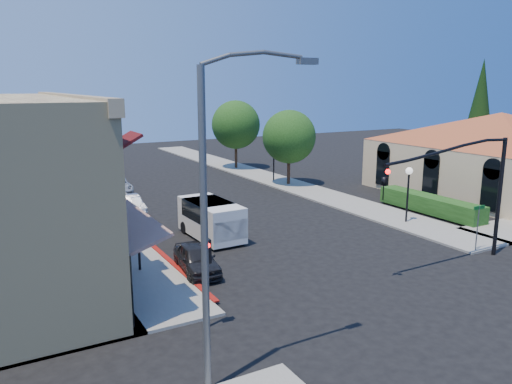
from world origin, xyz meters
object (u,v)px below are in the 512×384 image
secondary_signal (206,267)px  parked_car_c (122,202)px  lamppost_right_near (409,181)px  white_van (211,217)px  parked_car_a (196,259)px  lamppost_left_near (137,215)px  cobra_streetlight (216,209)px  parked_car_d (116,185)px  lamppost_right_far (274,151)px  lamppost_left_far (79,170)px  street_tree_a (289,137)px  street_name_sign (478,221)px  signal_mast_arm (473,180)px  parked_car_b (130,204)px  conifer_far (480,108)px  street_tree_b (236,125)px

secondary_signal → parked_car_c: bearing=84.5°
parked_car_c → lamppost_right_near: bearing=-38.2°
white_van → parked_car_a: 5.25m
lamppost_left_near → white_van: size_ratio=0.74×
cobra_streetlight → parked_car_d: cobra_streetlight is taller
parked_car_d → lamppost_right_far: bearing=-3.8°
lamppost_left_far → parked_car_d: 5.68m
lamppost_left_near → white_van: (5.07, 3.13, -1.51)m
street_tree_a → cobra_streetlight: size_ratio=0.70×
lamppost_left_far → parked_car_a: 15.61m
street_name_sign → parked_car_d: street_name_sign is taller
lamppost_right_far → lamppost_left_near: bearing=-136.7°
parked_car_a → parked_car_d: bearing=93.2°
street_tree_a → secondary_signal: street_tree_a is taller
signal_mast_arm → lamppost_right_near: (2.64, 6.50, -1.35)m
signal_mast_arm → cobra_streetlight: size_ratio=0.86×
parked_car_b → lamppost_left_far: bearing=131.0°
signal_mast_arm → parked_car_d: 27.05m
street_name_sign → white_van: bearing=140.8°
parked_car_b → parked_car_d: (0.81, 7.00, 0.02)m
conifer_far → parked_car_b: conifer_far is taller
parked_car_b → parked_car_a: bearing=-91.6°
cobra_streetlight → parked_car_b: (3.27, 21.00, -4.66)m
conifer_far → parked_car_c: conifer_far is taller
lamppost_left_far → secondary_signal: bearing=-88.6°
street_tree_a → parked_car_d: street_tree_a is taller
lamppost_left_far → parked_car_b: (2.62, -3.00, -2.12)m
conifer_far → parked_car_b: (-33.88, 1.00, -5.75)m
street_tree_b → secondary_signal: size_ratio=2.11×
signal_mast_arm → cobra_streetlight: 15.45m
secondary_signal → parked_car_a: bearing=71.2°
lamppost_left_far → white_van: size_ratio=0.74×
secondary_signal → signal_mast_arm: bearing=0.4°
lamppost_right_near → lamppost_left_far: bearing=140.5°
street_tree_b → signal_mast_arm: 30.65m
street_tree_a → cobra_streetlight: 29.99m
lamppost_right_far → street_name_sign: bearing=-92.6°
lamppost_right_far → parked_car_b: size_ratio=0.96×
street_tree_a → white_van: size_ratio=1.35×
lamppost_right_near → white_van: 12.43m
street_tree_b → secondary_signal: street_tree_b is taller
street_tree_b → lamppost_right_near: bearing=-90.7°
street_name_sign → parked_car_b: bearing=128.5°
signal_mast_arm → lamppost_right_near: signal_mast_arm is taller
lamppost_left_near → parked_car_b: lamppost_left_near is taller
parked_car_c → lamppost_left_far: bearing=140.1°
street_tree_a → secondary_signal: (-16.80, -20.59, -1.88)m
conifer_far → lamppost_left_near: (-36.50, -10.00, -3.62)m
cobra_streetlight → parked_car_d: bearing=81.7°
signal_mast_arm → lamppost_left_far: bearing=125.0°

